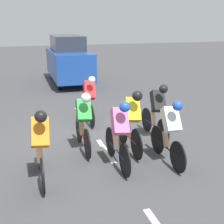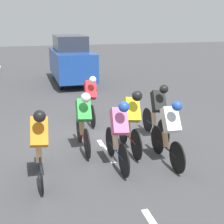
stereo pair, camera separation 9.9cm
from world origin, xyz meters
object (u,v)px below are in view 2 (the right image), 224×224
cyclist_black (157,110)px  cyclist_orange (39,143)px  cyclist_green (83,120)px  cyclist_white (169,130)px  cyclist_red (90,98)px  cyclist_yellow (131,119)px  cyclist_pink (118,132)px  support_car (71,60)px

cyclist_black → cyclist_orange: cyclist_orange is taller
cyclist_green → cyclist_white: 2.00m
cyclist_red → cyclist_yellow: bearing=101.0°
cyclist_pink → cyclist_green: 1.17m
cyclist_red → cyclist_orange: cyclist_orange is taller
cyclist_pink → cyclist_black: bearing=-138.3°
cyclist_red → support_car: bearing=-93.7°
cyclist_white → cyclist_pink: bearing=-7.7°
cyclist_pink → cyclist_yellow: 0.83m
cyclist_green → cyclist_black: (-1.97, -0.24, 0.01)m
cyclist_yellow → cyclist_white: cyclist_yellow is taller
cyclist_green → support_car: bearing=-96.8°
cyclist_black → cyclist_white: (0.35, 1.42, -0.01)m
cyclist_white → cyclist_red: (1.04, -3.20, -0.01)m
cyclist_pink → cyclist_red: size_ratio=1.00×
cyclist_white → cyclist_black: bearing=-104.0°
cyclist_white → support_car: size_ratio=0.38×
cyclist_black → support_car: 8.10m
cyclist_white → cyclist_orange: 2.69m
cyclist_green → cyclist_red: bearing=-106.0°
cyclist_red → cyclist_orange: 3.62m
cyclist_yellow → cyclist_white: bearing=125.4°
cyclist_black → cyclist_red: bearing=-51.9°
cyclist_yellow → cyclist_black: bearing=-146.1°
cyclist_black → cyclist_orange: 3.37m
cyclist_pink → cyclist_green: cyclist_pink is taller
cyclist_red → support_car: 6.28m
cyclist_yellow → cyclist_black: 1.11m
support_car → cyclist_yellow: bearing=90.4°
cyclist_green → cyclist_orange: 1.61m
cyclist_yellow → cyclist_orange: bearing=21.3°
cyclist_orange → cyclist_red: bearing=-117.1°
cyclist_orange → support_car: size_ratio=0.38×
cyclist_black → cyclist_yellow: bearing=33.9°
cyclist_pink → cyclist_orange: bearing=6.0°
cyclist_yellow → cyclist_orange: cyclist_yellow is taller
cyclist_pink → cyclist_yellow: bearing=-127.9°
cyclist_yellow → support_car: 8.66m
cyclist_black → cyclist_red: cyclist_black is taller
cyclist_pink → cyclist_red: bearing=-90.8°
cyclist_pink → cyclist_orange: 1.61m
cyclist_pink → cyclist_red: 3.05m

